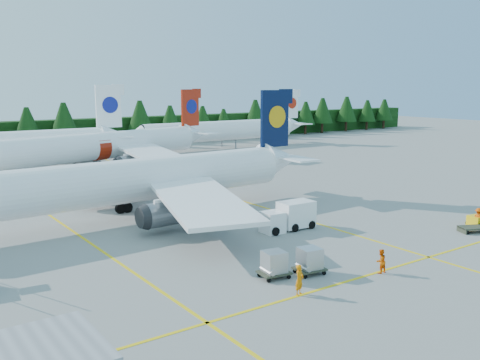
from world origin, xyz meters
TOP-DOWN VIEW (x-y plane):
  - ground at (0.00, 0.00)m, footprint 320.00×320.00m
  - taxi_stripe_a at (-14.00, 20.00)m, footprint 0.25×120.00m
  - taxi_stripe_b at (6.00, 20.00)m, footprint 0.25×120.00m
  - taxi_stripe_cross at (0.00, -6.00)m, footprint 80.00×0.25m
  - treeline_hedge at (0.00, 82.00)m, footprint 220.00×4.00m
  - airliner_navy at (-9.54, 18.12)m, footprint 42.96×35.30m
  - airliner_red at (-0.01, 49.36)m, footprint 41.63×33.86m
  - airliner_far_right at (30.89, 63.29)m, footprint 41.15×4.57m
  - service_truck at (2.27, 6.35)m, footprint 5.30×2.08m
  - uld_pair at (-5.25, -3.01)m, footprint 4.76×2.69m
  - crew_a at (-7.10, -5.87)m, footprint 0.84×0.71m
  - crew_b at (0.19, -6.19)m, footprint 0.87×0.70m
  - crew_c at (17.03, -3.38)m, footprint 0.71×0.89m

SIDE VIEW (x-z plane):
  - ground at x=0.00m, z-range 0.00..0.00m
  - taxi_stripe_a at x=-14.00m, z-range 0.00..0.01m
  - taxi_stripe_b at x=6.00m, z-range 0.00..0.01m
  - taxi_stripe_cross at x=0.00m, z-range 0.00..0.01m
  - crew_b at x=0.19m, z-range 0.00..1.74m
  - crew_c at x=17.03m, z-range 0.00..1.89m
  - crew_a at x=-7.10m, z-range 0.00..1.97m
  - uld_pair at x=-5.25m, z-range 0.27..1.85m
  - service_truck at x=2.27m, z-range -0.01..2.52m
  - treeline_hedge at x=0.00m, z-range 0.00..6.00m
  - airliner_red at x=-0.01m, z-range -2.45..9.85m
  - airliner_far_right at x=30.89m, z-range -2.23..9.74m
  - airliner_navy at x=-9.54m, z-range -2.49..10.00m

